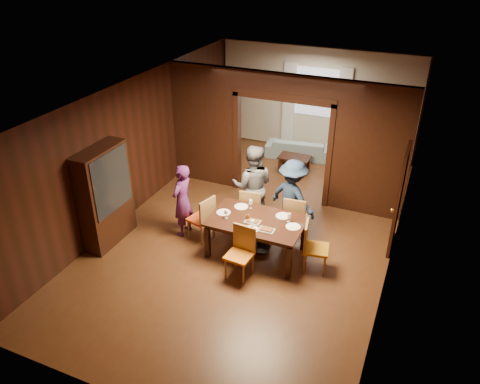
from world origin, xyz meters
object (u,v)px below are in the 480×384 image
at_px(sofa, 299,148).
at_px(chair_far_l, 252,208).
at_px(chair_left, 201,218).
at_px(coffee_table, 294,164).
at_px(person_navy, 292,197).
at_px(chair_right, 316,247).
at_px(person_purple, 182,200).
at_px(hutch, 105,196).
at_px(person_grey, 252,186).
at_px(dining_table, 256,237).
at_px(chair_near, 239,254).
at_px(chair_far_r, 296,216).

height_order(sofa, chair_far_l, chair_far_l).
bearing_deg(chair_left, coffee_table, -176.17).
bearing_deg(person_navy, chair_right, 150.20).
xyz_separation_m(person_purple, hutch, (-1.24, -0.79, 0.23)).
height_order(person_grey, sofa, person_grey).
bearing_deg(dining_table, chair_far_l, 116.93).
relative_size(person_navy, chair_near, 1.67).
bearing_deg(chair_far_l, sofa, -94.88).
distance_m(chair_left, chair_near, 1.44).
bearing_deg(chair_left, person_navy, 136.56).
relative_size(person_grey, chair_right, 1.85).
distance_m(person_grey, hutch, 2.93).
bearing_deg(chair_near, coffee_table, 99.83).
bearing_deg(chair_right, person_navy, 27.81).
xyz_separation_m(sofa, coffee_table, (0.14, -0.87, -0.06)).
relative_size(person_purple, chair_right, 1.58).
xyz_separation_m(person_purple, coffee_table, (1.21, 3.68, -0.57)).
xyz_separation_m(coffee_table, chair_left, (-0.79, -3.72, 0.28)).
distance_m(person_purple, hutch, 1.49).
bearing_deg(person_grey, sofa, -106.58).
bearing_deg(person_grey, chair_far_r, 154.38).
xyz_separation_m(person_navy, chair_near, (-0.40, -1.76, -0.32)).
height_order(chair_left, chair_far_r, same).
height_order(sofa, dining_table, dining_table).
xyz_separation_m(person_purple, chair_right, (2.80, -0.11, -0.28)).
bearing_deg(person_purple, dining_table, 91.45).
distance_m(chair_right, chair_near, 1.41).
relative_size(dining_table, chair_far_r, 1.83).
distance_m(person_grey, coffee_table, 2.88).
bearing_deg(person_navy, chair_far_r, 153.40).
xyz_separation_m(person_purple, person_navy, (2.01, 0.91, 0.04)).
xyz_separation_m(person_grey, dining_table, (0.48, -0.97, -0.52)).
bearing_deg(person_purple, person_navy, 118.53).
bearing_deg(hutch, person_grey, 35.26).
distance_m(sofa, coffee_table, 0.88).
bearing_deg(person_navy, person_purple, 46.87).
bearing_deg(chair_left, hutch, -49.35).
bearing_deg(sofa, chair_far_l, 84.11).
relative_size(sofa, hutch, 0.90).
bearing_deg(coffee_table, person_purple, -108.15).
distance_m(sofa, hutch, 5.87).
height_order(person_grey, hutch, hutch).
height_order(chair_far_l, hutch, hutch).
distance_m(chair_right, hutch, 4.13).
bearing_deg(chair_far_r, chair_far_l, -1.85).
distance_m(person_navy, sofa, 3.80).
distance_m(person_grey, chair_far_r, 1.08).
distance_m(chair_right, chair_far_r, 1.09).
xyz_separation_m(person_purple, dining_table, (1.63, -0.07, -0.39)).
relative_size(person_grey, dining_table, 1.01).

